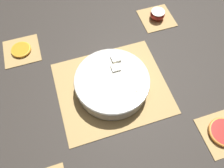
{
  "coord_description": "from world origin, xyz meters",
  "views": [
    {
      "loc": [
        0.12,
        0.37,
        0.73
      ],
      "look_at": [
        0.0,
        0.0,
        0.03
      ],
      "focal_mm": 35.0,
      "sensor_mm": 36.0,
      "label": 1
    }
  ],
  "objects_px": {
    "fruit_salad_bowl": "(112,83)",
    "apple_half": "(157,14)",
    "grapefruit_slice": "(224,132)",
    "orange_slice_whole": "(21,50)"
  },
  "relations": [
    {
      "from": "orange_slice_whole",
      "to": "grapefruit_slice",
      "type": "height_order",
      "value": "grapefruit_slice"
    },
    {
      "from": "fruit_salad_bowl",
      "to": "grapefruit_slice",
      "type": "bearing_deg",
      "value": 137.33
    },
    {
      "from": "apple_half",
      "to": "orange_slice_whole",
      "type": "relative_size",
      "value": 0.79
    },
    {
      "from": "grapefruit_slice",
      "to": "orange_slice_whole",
      "type": "bearing_deg",
      "value": -42.63
    },
    {
      "from": "apple_half",
      "to": "orange_slice_whole",
      "type": "distance_m",
      "value": 0.61
    },
    {
      "from": "apple_half",
      "to": "grapefruit_slice",
      "type": "xyz_separation_m",
      "value": [
        -0.0,
        0.56,
        -0.01
      ]
    },
    {
      "from": "grapefruit_slice",
      "to": "fruit_salad_bowl",
      "type": "bearing_deg",
      "value": -42.67
    },
    {
      "from": "orange_slice_whole",
      "to": "grapefruit_slice",
      "type": "xyz_separation_m",
      "value": [
        -0.61,
        0.56,
        0.0
      ]
    },
    {
      "from": "fruit_salad_bowl",
      "to": "apple_half",
      "type": "relative_size",
      "value": 4.17
    },
    {
      "from": "orange_slice_whole",
      "to": "grapefruit_slice",
      "type": "distance_m",
      "value": 0.83
    }
  ]
}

